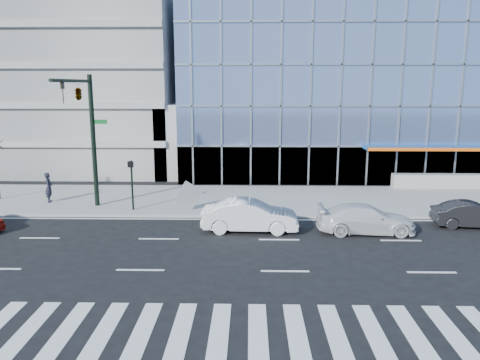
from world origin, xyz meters
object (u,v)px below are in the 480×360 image
object	(u,v)px
ped_signal_post	(132,177)
white_suv	(366,219)
traffic_signal	(83,109)
white_sedan	(250,216)
pedestrian	(49,187)
tilted_panel	(189,195)
dark_sedan	(473,215)

from	to	relation	value
ped_signal_post	white_suv	xyz separation A→B (m)	(13.04, -3.66, -1.41)
traffic_signal	white_sedan	bearing A→B (deg)	-18.22
pedestrian	tilted_panel	xyz separation A→B (m)	(9.21, -1.77, -0.05)
traffic_signal	tilted_panel	xyz separation A→B (m)	(5.89, 0.43, -5.11)
ped_signal_post	pedestrian	bearing A→B (deg)	162.58
pedestrian	tilted_panel	size ratio (longest dim) A/B	1.47
dark_sedan	tilted_panel	distance (m)	15.88
white_suv	tilted_panel	size ratio (longest dim) A/B	3.87
pedestrian	traffic_signal	bearing A→B (deg)	-136.92
white_suv	tilted_panel	bearing A→B (deg)	69.42
white_sedan	white_suv	bearing A→B (deg)	-89.87
white_sedan	ped_signal_post	bearing A→B (deg)	65.04
ped_signal_post	white_suv	size ratio (longest dim) A/B	0.60
dark_sedan	tilted_panel	world-z (taller)	tilted_panel
tilted_panel	ped_signal_post	bearing A→B (deg)	163.00
traffic_signal	white_sedan	xyz separation A→B (m)	(9.54, -3.14, -5.34)
traffic_signal	ped_signal_post	distance (m)	4.75
ped_signal_post	tilted_panel	size ratio (longest dim) A/B	2.31
ped_signal_post	dark_sedan	world-z (taller)	ped_signal_post
ped_signal_post	pedestrian	world-z (taller)	ped_signal_post
pedestrian	tilted_panel	distance (m)	9.38
white_suv	white_sedan	xyz separation A→B (m)	(-6.00, 0.15, 0.10)
white_sedan	tilted_panel	world-z (taller)	tilted_panel
ped_signal_post	pedestrian	xyz separation A→B (m)	(-5.82, 1.83, -1.04)
dark_sedan	white_sedan	bearing A→B (deg)	98.71
pedestrian	tilted_panel	world-z (taller)	pedestrian
ped_signal_post	white_suv	bearing A→B (deg)	-15.69
traffic_signal	white_suv	world-z (taller)	traffic_signal
dark_sedan	pedestrian	bearing A→B (deg)	84.30
traffic_signal	white_sedan	size ratio (longest dim) A/B	1.60
traffic_signal	dark_sedan	size ratio (longest dim) A/B	1.92
dark_sedan	pedestrian	distance (m)	25.26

